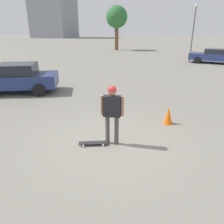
% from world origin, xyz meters
% --- Properties ---
extents(ground_plane, '(220.00, 220.00, 0.00)m').
position_xyz_m(ground_plane, '(0.00, 0.00, 0.00)').
color(ground_plane, gray).
extents(person, '(0.65, 0.24, 1.73)m').
position_xyz_m(person, '(0.00, 0.00, 1.09)').
color(person, '#4C4742').
rests_on(person, ground_plane).
extents(skateboard, '(0.84, 0.45, 0.08)m').
position_xyz_m(skateboard, '(0.49, 0.23, 0.06)').
color(skateboard, '#232328').
rests_on(skateboard, ground_plane).
extents(car_parked_near, '(4.42, 3.13, 1.47)m').
position_xyz_m(car_parked_near, '(6.14, -4.01, 0.75)').
color(car_parked_near, navy).
rests_on(car_parked_near, ground_plane).
extents(car_parked_far, '(4.86, 2.89, 1.35)m').
position_xyz_m(car_parked_far, '(-5.42, -17.73, 0.71)').
color(car_parked_far, navy).
rests_on(car_parked_far, ground_plane).
extents(building_block_distant, '(12.97, 13.94, 20.02)m').
position_xyz_m(building_block_distant, '(41.59, -73.31, 10.01)').
color(building_block_distant, gray).
rests_on(building_block_distant, ground_plane).
extents(tree_distant, '(3.21, 3.21, 6.37)m').
position_xyz_m(tree_distant, '(7.07, -29.01, 4.66)').
color(tree_distant, brown).
rests_on(tree_distant, ground_plane).
extents(traffic_cone, '(0.33, 0.33, 0.61)m').
position_xyz_m(traffic_cone, '(-1.51, -1.89, 0.30)').
color(traffic_cone, orange).
rests_on(traffic_cone, ground_plane).
extents(lamp_post, '(0.28, 0.28, 5.27)m').
position_xyz_m(lamp_post, '(-3.20, -18.47, 3.12)').
color(lamp_post, '#59595E').
rests_on(lamp_post, ground_plane).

